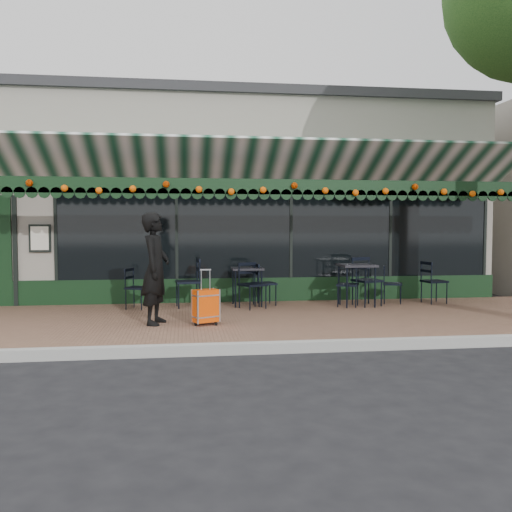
{
  "coord_description": "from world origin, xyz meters",
  "views": [
    {
      "loc": [
        -0.85,
        -7.31,
        1.73
      ],
      "look_at": [
        0.34,
        1.6,
        1.24
      ],
      "focal_mm": 38.0,
      "sensor_mm": 36.0,
      "label": 1
    }
  ],
  "objects": [
    {
      "name": "chair_a_extra",
      "position": [
        4.27,
        3.23,
        0.59
      ],
      "size": [
        0.5,
        0.5,
        0.88
      ],
      "primitive_type": null,
      "rotation": [
        0.0,
        0.0,
        1.71
      ],
      "color": "black",
      "rests_on": "sidewalk"
    },
    {
      "name": "chair_solo",
      "position": [
        -1.75,
        3.24,
        0.55
      ],
      "size": [
        0.52,
        0.52,
        0.8
      ],
      "primitive_type": null,
      "rotation": [
        0.0,
        0.0,
        1.18
      ],
      "color": "black",
      "rests_on": "sidewalk"
    },
    {
      "name": "chair_b_left",
      "position": [
        -0.78,
        3.33,
        0.64
      ],
      "size": [
        0.53,
        0.53,
        0.98
      ],
      "primitive_type": null,
      "rotation": [
        0.0,
        0.0,
        -1.47
      ],
      "color": "black",
      "rests_on": "sidewalk"
    },
    {
      "name": "chair_a_front",
      "position": [
        2.77,
        3.06,
        0.64
      ],
      "size": [
        0.62,
        0.62,
        0.98
      ],
      "primitive_type": null,
      "rotation": [
        0.0,
        0.0,
        0.32
      ],
      "color": "black",
      "rests_on": "sidewalk"
    },
    {
      "name": "chair_b_right",
      "position": [
        0.75,
        3.38,
        0.58
      ],
      "size": [
        0.51,
        0.51,
        0.86
      ],
      "primitive_type": null,
      "rotation": [
        0.0,
        0.0,
        1.76
      ],
      "color": "black",
      "rests_on": "sidewalk"
    },
    {
      "name": "curb",
      "position": [
        0.0,
        -0.08,
        0.07
      ],
      "size": [
        18.0,
        0.16,
        0.15
      ],
      "primitive_type": "cube",
      "color": "#9E9E99",
      "rests_on": "ground"
    },
    {
      "name": "restaurant_building",
      "position": [
        0.0,
        7.84,
        2.27
      ],
      "size": [
        12.0,
        9.6,
        4.5
      ],
      "color": "gray",
      "rests_on": "ground"
    },
    {
      "name": "chair_a_left",
      "position": [
        2.36,
        3.01,
        0.57
      ],
      "size": [
        0.56,
        0.56,
        0.85
      ],
      "primitive_type": null,
      "rotation": [
        0.0,
        0.0,
        -1.99
      ],
      "color": "black",
      "rests_on": "sidewalk"
    },
    {
      "name": "cafe_table_b",
      "position": [
        0.39,
        3.4,
        0.84
      ],
      "size": [
        0.62,
        0.62,
        0.76
      ],
      "color": "black",
      "rests_on": "sidewalk"
    },
    {
      "name": "cafe_table_a",
      "position": [
        2.55,
        3.06,
        0.9
      ],
      "size": [
        0.68,
        0.68,
        0.83
      ],
      "color": "black",
      "rests_on": "sidewalk"
    },
    {
      "name": "sidewalk",
      "position": [
        0.0,
        2.0,
        0.07
      ],
      "size": [
        18.0,
        4.0,
        0.15
      ],
      "primitive_type": "cube",
      "color": "brown",
      "rests_on": "ground"
    },
    {
      "name": "ground",
      "position": [
        0.0,
        0.0,
        0.0
      ],
      "size": [
        80.0,
        80.0,
        0.0
      ],
      "primitive_type": "plane",
      "color": "black",
      "rests_on": "ground"
    },
    {
      "name": "woman",
      "position": [
        -1.31,
        1.54,
        1.05
      ],
      "size": [
        0.58,
        0.74,
        1.81
      ],
      "primitive_type": "imported",
      "rotation": [
        0.0,
        0.0,
        1.33
      ],
      "color": "black",
      "rests_on": "sidewalk"
    },
    {
      "name": "chair_b_front",
      "position": [
        0.45,
        2.99,
        0.6
      ],
      "size": [
        0.61,
        0.61,
        0.9
      ],
      "primitive_type": null,
      "rotation": [
        0.0,
        0.0,
        0.46
      ],
      "color": "black",
      "rests_on": "sidewalk"
    },
    {
      "name": "suitcase",
      "position": [
        -0.51,
        1.35,
        0.45
      ],
      "size": [
        0.44,
        0.36,
        0.89
      ],
      "rotation": [
        0.0,
        0.0,
        0.43
      ],
      "color": "#E84607",
      "rests_on": "sidewalk"
    },
    {
      "name": "chair_a_right",
      "position": [
        3.41,
        3.33,
        0.54
      ],
      "size": [
        0.51,
        0.51,
        0.79
      ],
      "primitive_type": null,
      "rotation": [
        0.0,
        0.0,
        1.21
      ],
      "color": "black",
      "rests_on": "sidewalk"
    }
  ]
}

